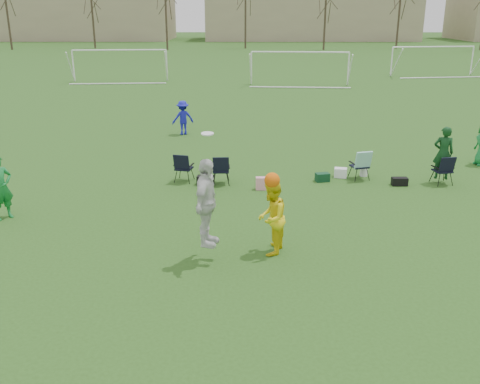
{
  "coord_description": "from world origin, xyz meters",
  "views": [
    {
      "loc": [
        -0.2,
        -9.18,
        5.44
      ],
      "look_at": [
        -0.29,
        3.04,
        1.25
      ],
      "focal_mm": 40.0,
      "sensor_mm": 36.0,
      "label": 1
    }
  ],
  "objects_px": {
    "fielder_green_near": "(1,187)",
    "center_contest": "(238,210)",
    "fielder_blue": "(183,118)",
    "goal_left": "(120,56)",
    "goal_mid": "(300,59)",
    "goal_right": "(433,53)"
  },
  "relations": [
    {
      "from": "fielder_blue",
      "to": "goal_right",
      "type": "xyz_separation_m",
      "value": [
        18.97,
        23.16,
        1.15
      ]
    },
    {
      "from": "goal_left",
      "to": "goal_right",
      "type": "relative_size",
      "value": 1.01
    },
    {
      "from": "fielder_blue",
      "to": "goal_right",
      "type": "height_order",
      "value": "goal_right"
    },
    {
      "from": "goal_left",
      "to": "goal_mid",
      "type": "distance_m",
      "value": 14.14
    },
    {
      "from": "goal_mid",
      "to": "goal_right",
      "type": "relative_size",
      "value": 1.01
    },
    {
      "from": "center_contest",
      "to": "goal_right",
      "type": "xyz_separation_m",
      "value": [
        16.31,
        35.97,
        0.75
      ]
    },
    {
      "from": "fielder_green_near",
      "to": "center_contest",
      "type": "relative_size",
      "value": 0.6
    },
    {
      "from": "fielder_blue",
      "to": "center_contest",
      "type": "bearing_deg",
      "value": 79.16
    },
    {
      "from": "fielder_green_near",
      "to": "fielder_blue",
      "type": "relative_size",
      "value": 1.16
    },
    {
      "from": "fielder_blue",
      "to": "goal_mid",
      "type": "bearing_deg",
      "value": -134.66
    },
    {
      "from": "goal_mid",
      "to": "fielder_blue",
      "type": "bearing_deg",
      "value": -108.1
    },
    {
      "from": "fielder_blue",
      "to": "center_contest",
      "type": "xyz_separation_m",
      "value": [
        2.66,
        -12.81,
        0.41
      ]
    },
    {
      "from": "goal_left",
      "to": "goal_mid",
      "type": "bearing_deg",
      "value": -13.13
    },
    {
      "from": "goal_mid",
      "to": "goal_left",
      "type": "bearing_deg",
      "value": 175.87
    },
    {
      "from": "fielder_blue",
      "to": "goal_left",
      "type": "xyz_separation_m",
      "value": [
        -7.03,
        19.16,
        1.15
      ]
    },
    {
      "from": "fielder_blue",
      "to": "goal_mid",
      "type": "relative_size",
      "value": 0.21
    },
    {
      "from": "goal_mid",
      "to": "goal_right",
      "type": "height_order",
      "value": "same"
    },
    {
      "from": "fielder_blue",
      "to": "center_contest",
      "type": "distance_m",
      "value": 13.08
    },
    {
      "from": "fielder_blue",
      "to": "goal_left",
      "type": "distance_m",
      "value": 20.44
    },
    {
      "from": "center_contest",
      "to": "goal_mid",
      "type": "xyz_separation_m",
      "value": [
        4.31,
        29.97,
        0.75
      ]
    },
    {
      "from": "goal_right",
      "to": "fielder_blue",
      "type": "bearing_deg",
      "value": -137.32
    },
    {
      "from": "goal_left",
      "to": "fielder_green_near",
      "type": "bearing_deg",
      "value": -88.73
    }
  ]
}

